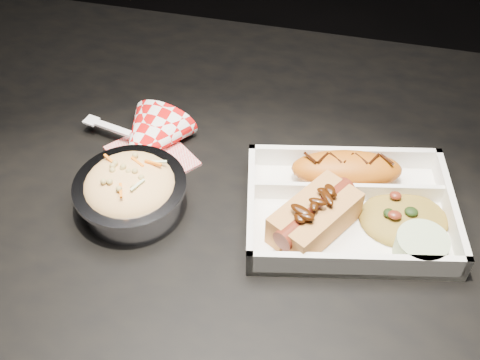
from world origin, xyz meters
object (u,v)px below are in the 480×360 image
object	(u,v)px
food_tray	(349,212)
napkin_fork	(146,142)
fried_pastry	(347,169)
hotdog	(315,215)
foil_coleslaw_cup	(131,190)
dining_table	(263,243)

from	to	relation	value
food_tray	napkin_fork	bearing A→B (deg)	157.30
fried_pastry	hotdog	bearing A→B (deg)	-107.19
fried_pastry	foil_coleslaw_cup	bearing A→B (deg)	-158.37
dining_table	hotdog	distance (m)	0.15
hotdog	napkin_fork	world-z (taller)	napkin_fork
fried_pastry	hotdog	distance (m)	0.09
food_tray	foil_coleslaw_cup	world-z (taller)	foil_coleslaw_cup
food_tray	napkin_fork	xyz separation A→B (m)	(-0.28, 0.06, 0.01)
dining_table	napkin_fork	world-z (taller)	napkin_fork
food_tray	dining_table	bearing A→B (deg)	166.04
dining_table	napkin_fork	xyz separation A→B (m)	(-0.18, 0.05, 0.11)
napkin_fork	dining_table	bearing A→B (deg)	-3.47
fried_pastry	foil_coleslaw_cup	xyz separation A→B (m)	(-0.25, -0.10, 0.00)
fried_pastry	napkin_fork	xyz separation A→B (m)	(-0.27, 0.00, -0.01)
foil_coleslaw_cup	fried_pastry	bearing A→B (deg)	21.63
dining_table	fried_pastry	bearing A→B (deg)	27.56
dining_table	fried_pastry	size ratio (longest dim) A/B	8.50
food_tray	fried_pastry	bearing A→B (deg)	90.00
foil_coleslaw_cup	napkin_fork	xyz separation A→B (m)	(-0.02, 0.10, -0.02)
hotdog	foil_coleslaw_cup	distance (m)	0.23
dining_table	hotdog	xyz separation A→B (m)	(0.07, -0.04, 0.12)
fried_pastry	foil_coleslaw_cup	world-z (taller)	foil_coleslaw_cup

